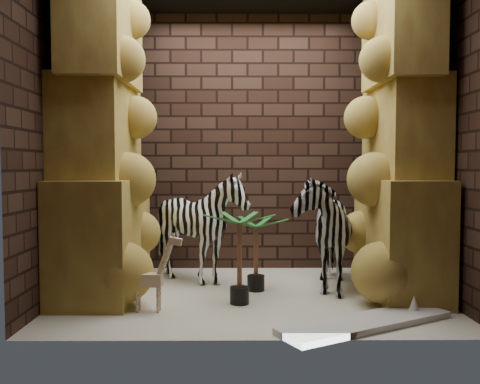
{
  "coord_description": "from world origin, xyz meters",
  "views": [
    {
      "loc": [
        -0.13,
        -4.72,
        1.23
      ],
      "look_at": [
        -0.1,
        0.15,
        0.97
      ],
      "focal_mm": 37.66,
      "sensor_mm": 36.0,
      "label": 1
    }
  ],
  "objects_px": {
    "zebra_right": "(321,222)",
    "giraffe_toy": "(148,271)",
    "zebra_left": "(201,233)",
    "surfboard": "(366,323)",
    "palm_front": "(256,254)",
    "palm_back": "(239,258)"
  },
  "relations": [
    {
      "from": "zebra_right",
      "to": "palm_back",
      "type": "distance_m",
      "value": 1.05
    },
    {
      "from": "zebra_left",
      "to": "giraffe_toy",
      "type": "bearing_deg",
      "value": -114.45
    },
    {
      "from": "giraffe_toy",
      "to": "surfboard",
      "type": "bearing_deg",
      "value": -8.45
    },
    {
      "from": "zebra_right",
      "to": "surfboard",
      "type": "bearing_deg",
      "value": -76.66
    },
    {
      "from": "zebra_right",
      "to": "palm_front",
      "type": "distance_m",
      "value": 0.74
    },
    {
      "from": "zebra_right",
      "to": "giraffe_toy",
      "type": "xyz_separation_m",
      "value": [
        -1.59,
        -0.84,
        -0.32
      ]
    },
    {
      "from": "zebra_left",
      "to": "palm_back",
      "type": "xyz_separation_m",
      "value": [
        0.4,
        -0.8,
        -0.12
      ]
    },
    {
      "from": "palm_front",
      "to": "surfboard",
      "type": "height_order",
      "value": "palm_front"
    },
    {
      "from": "zebra_right",
      "to": "zebra_left",
      "type": "bearing_deg",
      "value": 177.56
    },
    {
      "from": "giraffe_toy",
      "to": "palm_front",
      "type": "xyz_separation_m",
      "value": [
        0.93,
        0.7,
        0.02
      ]
    },
    {
      "from": "surfboard",
      "to": "zebra_right",
      "type": "bearing_deg",
      "value": 67.9
    },
    {
      "from": "giraffe_toy",
      "to": "zebra_right",
      "type": "bearing_deg",
      "value": 32.24
    },
    {
      "from": "zebra_right",
      "to": "palm_back",
      "type": "bearing_deg",
      "value": -136.99
    },
    {
      "from": "zebra_right",
      "to": "zebra_left",
      "type": "relative_size",
      "value": 1.14
    },
    {
      "from": "palm_back",
      "to": "surfboard",
      "type": "relative_size",
      "value": 0.55
    },
    {
      "from": "palm_front",
      "to": "palm_back",
      "type": "distance_m",
      "value": 0.5
    },
    {
      "from": "giraffe_toy",
      "to": "surfboard",
      "type": "relative_size",
      "value": 0.46
    },
    {
      "from": "zebra_left",
      "to": "palm_front",
      "type": "relative_size",
      "value": 1.59
    },
    {
      "from": "giraffe_toy",
      "to": "zebra_left",
      "type": "bearing_deg",
      "value": 74.93
    },
    {
      "from": "zebra_right",
      "to": "zebra_left",
      "type": "xyz_separation_m",
      "value": [
        -1.22,
        0.2,
        -0.14
      ]
    },
    {
      "from": "zebra_left",
      "to": "palm_back",
      "type": "bearing_deg",
      "value": -68.37
    },
    {
      "from": "surfboard",
      "to": "palm_front",
      "type": "bearing_deg",
      "value": 97.36
    }
  ]
}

